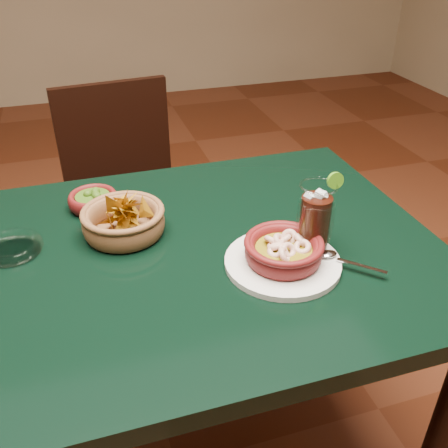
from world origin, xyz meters
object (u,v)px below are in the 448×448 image
object	(u,v)px
dining_table	(160,291)
cola_drink	(315,220)
dining_chair	(129,204)
shrimp_plate	(284,253)
chip_basket	(124,221)

from	to	relation	value
dining_table	cola_drink	distance (m)	0.37
dining_chair	cola_drink	bearing A→B (deg)	-69.57
cola_drink	shrimp_plate	bearing A→B (deg)	-161.41
dining_table	cola_drink	world-z (taller)	cola_drink
shrimp_plate	cola_drink	world-z (taller)	cola_drink
dining_chair	cola_drink	distance (m)	0.91
dining_chair	chip_basket	xyz separation A→B (m)	(-0.07, -0.61, 0.30)
shrimp_plate	cola_drink	bearing A→B (deg)	18.59
dining_table	shrimp_plate	distance (m)	0.29
dining_table	cola_drink	size ratio (longest dim) A/B	6.74
dining_table	dining_chair	bearing A→B (deg)	88.66
cola_drink	dining_table	bearing A→B (deg)	164.53
shrimp_plate	dining_chair	bearing A→B (deg)	104.97
shrimp_plate	chip_basket	world-z (taller)	chip_basket
dining_chair	chip_basket	distance (m)	0.68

